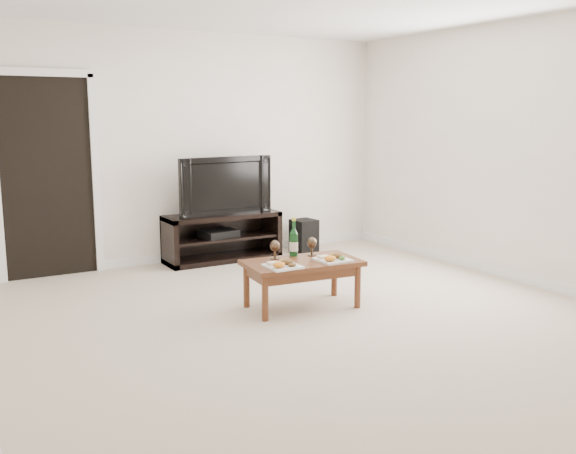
# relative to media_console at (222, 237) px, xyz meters

# --- Properties ---
(floor) EXTENTS (5.50, 5.50, 0.00)m
(floor) POSITION_rel_media_console_xyz_m (-0.29, -2.50, -0.28)
(floor) COLOR #B8A794
(floor) RESTS_ON ground
(back_wall) EXTENTS (5.00, 0.04, 2.60)m
(back_wall) POSITION_rel_media_console_xyz_m (-0.29, 0.27, 1.02)
(back_wall) COLOR white
(back_wall) RESTS_ON ground
(doorway) EXTENTS (0.90, 0.02, 2.05)m
(doorway) POSITION_rel_media_console_xyz_m (-1.84, 0.24, 0.75)
(doorway) COLOR black
(doorway) RESTS_ON ground
(media_console) EXTENTS (1.34, 0.45, 0.55)m
(media_console) POSITION_rel_media_console_xyz_m (0.00, 0.00, 0.00)
(media_console) COLOR black
(media_console) RESTS_ON ground
(television) EXTENTS (1.15, 0.23, 0.66)m
(television) POSITION_rel_media_console_xyz_m (-0.00, 0.00, 0.61)
(television) COLOR black
(television) RESTS_ON media_console
(av_receiver) EXTENTS (0.45, 0.37, 0.08)m
(av_receiver) POSITION_rel_media_console_xyz_m (-0.05, -0.01, 0.05)
(av_receiver) COLOR black
(av_receiver) RESTS_ON media_console
(subwoofer) EXTENTS (0.30, 0.30, 0.41)m
(subwoofer) POSITION_rel_media_console_xyz_m (1.05, -0.09, -0.07)
(subwoofer) COLOR black
(subwoofer) RESTS_ON ground
(coffee_table) EXTENTS (1.05, 0.64, 0.42)m
(coffee_table) POSITION_rel_media_console_xyz_m (-0.16, -2.03, -0.07)
(coffee_table) COLOR #5E301A
(coffee_table) RESTS_ON ground
(plate_left) EXTENTS (0.27, 0.27, 0.07)m
(plate_left) POSITION_rel_media_console_xyz_m (-0.43, -2.16, 0.18)
(plate_left) COLOR white
(plate_left) RESTS_ON coffee_table
(plate_right) EXTENTS (0.27, 0.27, 0.07)m
(plate_right) POSITION_rel_media_console_xyz_m (0.07, -2.17, 0.18)
(plate_right) COLOR white
(plate_right) RESTS_ON coffee_table
(wine_bottle) EXTENTS (0.07, 0.07, 0.35)m
(wine_bottle) POSITION_rel_media_console_xyz_m (-0.13, -1.82, 0.32)
(wine_bottle) COLOR #0F3816
(wine_bottle) RESTS_ON coffee_table
(goblet_left) EXTENTS (0.09, 0.09, 0.17)m
(goblet_left) POSITION_rel_media_console_xyz_m (-0.34, -1.86, 0.23)
(goblet_left) COLOR #3E2E21
(goblet_left) RESTS_ON coffee_table
(goblet_right) EXTENTS (0.09, 0.09, 0.17)m
(goblet_right) POSITION_rel_media_console_xyz_m (0.02, -1.90, 0.23)
(goblet_right) COLOR #3E2E21
(goblet_right) RESTS_ON coffee_table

